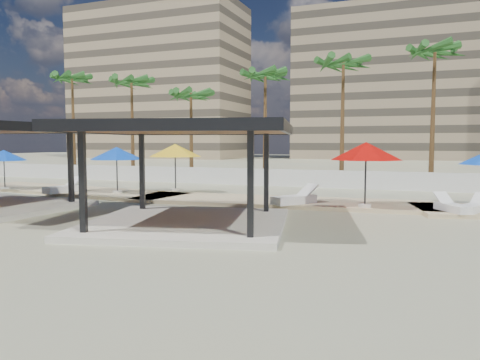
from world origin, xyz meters
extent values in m
plane|color=tan|center=(0.00, 0.00, 0.00)|extent=(200.00, 200.00, 0.00)
cube|color=#C6B284|center=(-12.00, 7.50, 0.06)|extent=(16.40, 6.19, 0.24)
cube|color=#C6B284|center=(2.00, 7.00, 0.06)|extent=(16.24, 5.11, 0.24)
cube|color=silver|center=(0.00, 16.00, 0.60)|extent=(56.00, 0.30, 1.20)
cube|color=#937F60|center=(-42.00, 68.00, 15.00)|extent=(34.00, 16.00, 30.00)
cube|color=#595147|center=(-42.00, 68.00, 31.20)|extent=(11.90, 9.60, 2.40)
cube|color=#847259|center=(4.00, 78.00, 14.00)|extent=(38.00, 16.00, 28.00)
cube|color=#595147|center=(4.00, 78.00, 29.20)|extent=(13.30, 9.60, 2.40)
cube|color=beige|center=(0.40, -0.47, 0.11)|extent=(8.54, 8.54, 0.22)
cube|color=black|center=(-1.62, -3.70, 1.83)|extent=(0.23, 0.23, 3.23)
cube|color=black|center=(-2.84, 1.54, 1.83)|extent=(0.23, 0.23, 3.23)
cube|color=black|center=(3.63, -2.48, 1.83)|extent=(0.23, 0.23, 3.23)
cube|color=black|center=(2.41, 2.76, 1.83)|extent=(0.23, 0.23, 3.23)
cube|color=brown|center=(0.40, -0.47, 3.60)|extent=(8.80, 8.80, 0.30)
cube|color=black|center=(1.23, -4.04, 3.60)|extent=(7.27, 1.81, 0.37)
cube|color=black|center=(-0.43, 3.10, 3.60)|extent=(7.27, 1.81, 0.37)
cube|color=black|center=(-3.17, -1.30, 3.60)|extent=(1.81, 7.27, 0.37)
cube|color=black|center=(3.96, 0.36, 3.60)|extent=(1.81, 7.27, 0.37)
cube|color=black|center=(-7.36, 2.30, 1.90)|extent=(0.21, 0.21, 3.35)
cube|color=black|center=(-10.13, 3.37, 3.73)|extent=(7.70, 0.31, 0.38)
cube|color=black|center=(-6.42, -0.51, 3.73)|extent=(0.31, 7.70, 0.38)
cylinder|color=beige|center=(-15.91, 6.10, 0.24)|extent=(0.47, 0.47, 0.11)
cylinder|color=#262628|center=(-15.91, 6.10, 1.32)|extent=(0.07, 0.07, 2.27)
cone|color=blue|center=(-15.91, 6.10, 2.29)|extent=(3.25, 3.25, 0.66)
cylinder|color=beige|center=(-5.45, 9.12, 0.25)|extent=(0.55, 0.55, 0.13)
cylinder|color=#262628|center=(-5.45, 9.12, 1.49)|extent=(0.08, 0.08, 2.62)
cone|color=yellow|center=(-5.45, 9.12, 2.62)|extent=(4.04, 4.04, 0.76)
cylinder|color=beige|center=(6.08, 5.80, 0.25)|extent=(0.57, 0.57, 0.14)
cylinder|color=#262628|center=(6.08, 5.80, 1.54)|extent=(0.08, 0.08, 2.72)
cone|color=#AB0905|center=(6.08, 5.80, 2.71)|extent=(3.99, 3.99, 0.79)
cylinder|color=beige|center=(-7.90, 6.69, 0.24)|extent=(0.51, 0.51, 0.12)
cylinder|color=#262628|center=(-7.90, 6.69, 1.41)|extent=(0.07, 0.07, 2.46)
cone|color=blue|center=(-7.90, 6.69, 2.47)|extent=(3.45, 3.45, 0.72)
cube|color=white|center=(-11.10, 5.80, 0.33)|extent=(1.14, 2.28, 0.31)
cube|color=white|center=(-11.10, 5.80, 0.52)|extent=(1.14, 2.28, 0.07)
cube|color=white|center=(-10.95, 6.64, 0.78)|extent=(0.84, 0.87, 0.55)
cube|color=white|center=(2.80, 5.80, 0.34)|extent=(1.94, 2.31, 0.32)
cube|color=white|center=(2.80, 5.80, 0.53)|extent=(1.94, 2.31, 0.07)
cube|color=white|center=(3.30, 6.52, 0.80)|extent=(1.06, 1.07, 0.57)
cube|color=white|center=(9.71, 5.80, 0.31)|extent=(1.53, 1.93, 0.26)
cube|color=white|center=(9.71, 5.80, 0.47)|extent=(1.53, 1.93, 0.06)
cube|color=white|center=(9.33, 6.42, 0.69)|extent=(0.86, 0.87, 0.47)
cube|color=white|center=(10.49, 6.04, 0.31)|extent=(1.40, 1.97, 0.26)
cube|color=white|center=(10.49, 6.04, 0.47)|extent=(1.40, 1.97, 0.06)
cube|color=white|center=(10.80, 6.70, 0.69)|extent=(0.83, 0.85, 0.48)
cone|color=brown|center=(-21.00, 18.30, 4.50)|extent=(0.36, 0.36, 8.99)
ellipsoid|color=#22581F|center=(-21.00, 18.30, 8.74)|extent=(3.00, 3.00, 1.80)
cone|color=brown|center=(-15.00, 18.70, 4.21)|extent=(0.36, 0.36, 8.41)
ellipsoid|color=#22581F|center=(-15.00, 18.70, 8.16)|extent=(3.00, 3.00, 1.80)
cone|color=brown|center=(-9.00, 18.10, 3.52)|extent=(0.36, 0.36, 7.04)
ellipsoid|color=#22581F|center=(-9.00, 18.10, 6.79)|extent=(3.00, 3.00, 1.80)
cone|color=brown|center=(-3.00, 18.90, 4.21)|extent=(0.36, 0.36, 8.42)
ellipsoid|color=#22581F|center=(-3.00, 18.90, 8.17)|extent=(3.00, 3.00, 1.80)
cone|color=brown|center=(3.00, 18.40, 4.45)|extent=(0.36, 0.36, 8.89)
ellipsoid|color=#22581F|center=(3.00, 18.40, 8.64)|extent=(3.00, 3.00, 1.80)
cone|color=brown|center=(9.00, 18.60, 4.68)|extent=(0.36, 0.36, 9.37)
ellipsoid|color=#22581F|center=(9.00, 18.60, 9.12)|extent=(3.00, 3.00, 1.80)
camera|label=1|loc=(8.45, -15.67, 3.09)|focal=35.00mm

